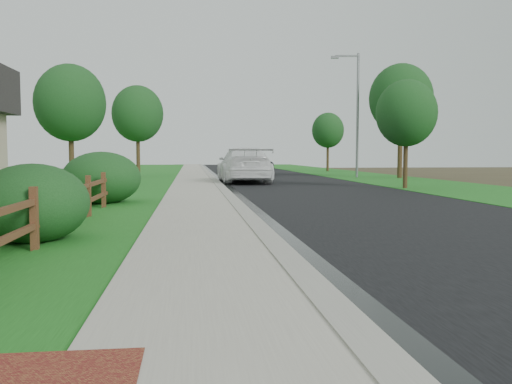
{
  "coord_description": "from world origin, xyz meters",
  "views": [
    {
      "loc": [
        -1.03,
        -4.05,
        1.63
      ],
      "look_at": [
        0.15,
        5.73,
        0.94
      ],
      "focal_mm": 38.0,
      "sensor_mm": 36.0,
      "label": 1
    }
  ],
  "objects": [
    {
      "name": "ground",
      "position": [
        0.0,
        0.0,
        0.0
      ],
      "size": [
        120.0,
        120.0,
        0.0
      ],
      "primitive_type": "plane",
      "color": "#3C3420"
    },
    {
      "name": "road",
      "position": [
        4.6,
        35.0,
        0.01
      ],
      "size": [
        8.0,
        90.0,
        0.02
      ],
      "primitive_type": "cube",
      "color": "black",
      "rests_on": "ground"
    },
    {
      "name": "curb",
      "position": [
        0.4,
        35.0,
        0.06
      ],
      "size": [
        0.4,
        90.0,
        0.12
      ],
      "primitive_type": "cube",
      "color": "gray",
      "rests_on": "ground"
    },
    {
      "name": "wet_gutter",
      "position": [
        0.75,
        35.0,
        0.02
      ],
      "size": [
        0.5,
        90.0,
        0.0
      ],
      "primitive_type": "cube",
      "color": "black",
      "rests_on": "road"
    },
    {
      "name": "sidewalk",
      "position": [
        -0.9,
        35.0,
        0.05
      ],
      "size": [
        2.2,
        90.0,
        0.1
      ],
      "primitive_type": "cube",
      "color": "#A0998B",
      "rests_on": "ground"
    },
    {
      "name": "grass_strip",
      "position": [
        -2.8,
        35.0,
        0.03
      ],
      "size": [
        1.6,
        90.0,
        0.06
      ],
      "primitive_type": "cube",
      "color": "#1B5719",
      "rests_on": "ground"
    },
    {
      "name": "lawn_near",
      "position": [
        -8.0,
        35.0,
        0.02
      ],
      "size": [
        9.0,
        90.0,
        0.04
      ],
      "primitive_type": "cube",
      "color": "#1B5719",
      "rests_on": "ground"
    },
    {
      "name": "verge_far",
      "position": [
        11.5,
        35.0,
        0.02
      ],
      "size": [
        6.0,
        90.0,
        0.04
      ],
      "primitive_type": "cube",
      "color": "#1B5719",
      "rests_on": "ground"
    },
    {
      "name": "ranch_fence",
      "position": [
        -3.6,
        6.4,
        0.62
      ],
      "size": [
        0.12,
        16.92,
        1.1
      ],
      "color": "#432E16",
      "rests_on": "ground"
    },
    {
      "name": "white_suv",
      "position": [
        2.0,
        26.77,
        1.0
      ],
      "size": [
        2.85,
        6.8,
        1.96
      ],
      "primitive_type": "imported",
      "rotation": [
        0.0,
        0.0,
        3.16
      ],
      "color": "white",
      "rests_on": "road"
    },
    {
      "name": "dark_car_mid",
      "position": [
        3.42,
        36.03,
        0.82
      ],
      "size": [
        2.45,
        4.87,
        1.59
      ],
      "primitive_type": "imported",
      "rotation": [
        0.0,
        0.0,
        3.02
      ],
      "color": "black",
      "rests_on": "road"
    },
    {
      "name": "dark_car_far",
      "position": [
        4.07,
        39.45,
        0.81
      ],
      "size": [
        2.74,
        5.03,
        1.57
      ],
      "primitive_type": "imported",
      "rotation": [
        0.0,
        0.0,
        0.24
      ],
      "color": "black",
      "rests_on": "road"
    },
    {
      "name": "streetlight",
      "position": [
        10.22,
        32.24,
        4.81
      ],
      "size": [
        1.96,
        0.4,
        8.5
      ],
      "color": "gray",
      "rests_on": "ground"
    },
    {
      "name": "shrub_c",
      "position": [
        -3.9,
        6.22,
        0.73
      ],
      "size": [
        2.66,
        2.66,
        1.47
      ],
      "primitive_type": "ellipsoid",
      "rotation": [
        0.0,
        0.0,
        0.4
      ],
      "color": "#163F18",
      "rests_on": "ground"
    },
    {
      "name": "shrub_d",
      "position": [
        -3.9,
        14.0,
        0.86
      ],
      "size": [
        2.84,
        2.84,
        1.72
      ],
      "primitive_type": "ellipsoid",
      "rotation": [
        0.0,
        0.0,
        0.14
      ],
      "color": "#163F18",
      "rests_on": "ground"
    },
    {
      "name": "tree_near_left",
      "position": [
        -6.66,
        22.64,
        4.05
      ],
      "size": [
        3.32,
        3.32,
        5.88
      ],
      "color": "#382317",
      "rests_on": "ground"
    },
    {
      "name": "tree_near_right",
      "position": [
        9.0,
        20.36,
        3.54
      ],
      "size": [
        2.84,
        2.84,
        5.11
      ],
      "color": "#382317",
      "rests_on": "ground"
    },
    {
      "name": "tree_mid_left",
      "position": [
        -4.75,
        35.53,
        4.5
      ],
      "size": [
        3.65,
        3.65,
        6.52
      ],
      "color": "#382317",
      "rests_on": "ground"
    },
    {
      "name": "tree_mid_right",
      "position": [
        13.0,
        31.07,
        5.33
      ],
      "size": [
        4.24,
        4.24,
        7.68
      ],
      "color": "#382317",
      "rests_on": "ground"
    },
    {
      "name": "tree_far_right",
      "position": [
        11.77,
        45.69,
        3.86
      ],
      "size": [
        2.99,
        2.99,
        5.52
      ],
      "color": "#382317",
      "rests_on": "ground"
    }
  ]
}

